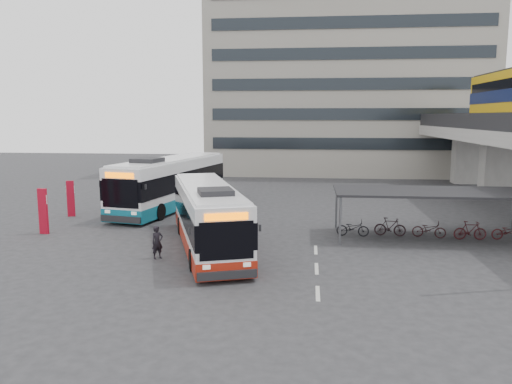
# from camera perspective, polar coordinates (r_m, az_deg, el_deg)

# --- Properties ---
(ground) EXTENTS (120.00, 120.00, 0.00)m
(ground) POSITION_cam_1_polar(r_m,az_deg,el_deg) (24.43, 0.94, -6.48)
(ground) COLOR #28282B
(ground) RESTS_ON ground
(bike_shelter) EXTENTS (10.00, 4.00, 2.54)m
(bike_shelter) POSITION_cam_1_polar(r_m,az_deg,el_deg) (27.68, 19.35, -1.95)
(bike_shelter) COLOR #595B60
(bike_shelter) RESTS_ON ground
(office_block) EXTENTS (30.00, 15.00, 25.00)m
(office_block) POSITION_cam_1_polar(r_m,az_deg,el_deg) (59.93, 10.10, 14.38)
(office_block) COLOR gray
(office_block) RESTS_ON ground
(road_markings) EXTENTS (0.15, 7.60, 0.01)m
(road_markings) POSITION_cam_1_polar(r_m,az_deg,el_deg) (21.46, 6.94, -8.68)
(road_markings) COLOR beige
(road_markings) RESTS_ON ground
(bus_main) EXTENTS (5.91, 11.36, 3.31)m
(bus_main) POSITION_cam_1_polar(r_m,az_deg,el_deg) (24.37, -5.52, -2.85)
(bus_main) COLOR white
(bus_main) RESTS_ON ground
(bus_teal) EXTENTS (5.29, 13.00, 3.76)m
(bus_teal) POSITION_cam_1_polar(r_m,az_deg,el_deg) (35.34, -9.67, 0.99)
(bus_teal) COLOR white
(bus_teal) RESTS_ON ground
(pedestrian) EXTENTS (0.64, 0.64, 1.50)m
(pedestrian) POSITION_cam_1_polar(r_m,az_deg,el_deg) (23.02, -11.21, -5.66)
(pedestrian) COLOR black
(pedestrian) RESTS_ON ground
(sign_totem_mid) EXTENTS (0.54, 0.22, 2.51)m
(sign_totem_mid) POSITION_cam_1_polar(r_m,az_deg,el_deg) (29.55, -23.16, -1.95)
(sign_totem_mid) COLOR #A30A1E
(sign_totem_mid) RESTS_ON ground
(sign_totem_north) EXTENTS (0.49, 0.28, 2.31)m
(sign_totem_north) POSITION_cam_1_polar(r_m,az_deg,el_deg) (34.09, -20.42, -0.64)
(sign_totem_north) COLOR #A30A1E
(sign_totem_north) RESTS_ON ground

